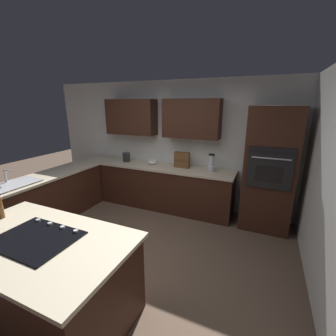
{
  "coord_description": "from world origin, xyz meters",
  "views": [
    {
      "loc": [
        -1.75,
        2.32,
        2.14
      ],
      "look_at": [
        -0.3,
        -0.99,
        1.1
      ],
      "focal_mm": 24.08,
      "sensor_mm": 36.0,
      "label": 1
    }
  ],
  "objects_px": {
    "wall_oven": "(269,170)",
    "mixing_bowl": "(152,162)",
    "sink_unit": "(14,184)",
    "kettle": "(126,157)",
    "blender": "(211,164)",
    "spice_rack": "(182,160)",
    "cooktop": "(37,238)",
    "oil_bottle": "(0,207)"
  },
  "relations": [
    {
      "from": "wall_oven",
      "to": "oil_bottle",
      "type": "height_order",
      "value": "wall_oven"
    },
    {
      "from": "sink_unit",
      "to": "kettle",
      "type": "bearing_deg",
      "value": -111.38
    },
    {
      "from": "wall_oven",
      "to": "kettle",
      "type": "relative_size",
      "value": 10.68
    },
    {
      "from": "spice_rack",
      "to": "kettle",
      "type": "distance_m",
      "value": 1.3
    },
    {
      "from": "cooktop",
      "to": "oil_bottle",
      "type": "height_order",
      "value": "oil_bottle"
    },
    {
      "from": "mixing_bowl",
      "to": "oil_bottle",
      "type": "xyz_separation_m",
      "value": [
        0.48,
        2.74,
        0.08
      ]
    },
    {
      "from": "spice_rack",
      "to": "blender",
      "type": "bearing_deg",
      "value": 176.77
    },
    {
      "from": "cooktop",
      "to": "oil_bottle",
      "type": "distance_m",
      "value": 0.76
    },
    {
      "from": "cooktop",
      "to": "blender",
      "type": "relative_size",
      "value": 2.24
    },
    {
      "from": "oil_bottle",
      "to": "kettle",
      "type": "bearing_deg",
      "value": -86.46
    },
    {
      "from": "sink_unit",
      "to": "blender",
      "type": "relative_size",
      "value": 2.07
    },
    {
      "from": "mixing_bowl",
      "to": "spice_rack",
      "type": "distance_m",
      "value": 0.66
    },
    {
      "from": "cooktop",
      "to": "blender",
      "type": "bearing_deg",
      "value": -109.14
    },
    {
      "from": "mixing_bowl",
      "to": "kettle",
      "type": "bearing_deg",
      "value": 0.0
    },
    {
      "from": "sink_unit",
      "to": "cooktop",
      "type": "distance_m",
      "value": 1.9
    },
    {
      "from": "blender",
      "to": "oil_bottle",
      "type": "distance_m",
      "value": 3.24
    },
    {
      "from": "sink_unit",
      "to": "blender",
      "type": "xyz_separation_m",
      "value": [
        -2.68,
        -1.99,
        0.13
      ]
    },
    {
      "from": "cooktop",
      "to": "kettle",
      "type": "bearing_deg",
      "value": -72.53
    },
    {
      "from": "blender",
      "to": "mixing_bowl",
      "type": "distance_m",
      "value": 1.25
    },
    {
      "from": "wall_oven",
      "to": "spice_rack",
      "type": "bearing_deg",
      "value": -3.01
    },
    {
      "from": "wall_oven",
      "to": "mixing_bowl",
      "type": "relative_size",
      "value": 10.79
    },
    {
      "from": "sink_unit",
      "to": "mixing_bowl",
      "type": "bearing_deg",
      "value": -125.69
    },
    {
      "from": "mixing_bowl",
      "to": "blender",
      "type": "bearing_deg",
      "value": 180.0
    },
    {
      "from": "kettle",
      "to": "oil_bottle",
      "type": "bearing_deg",
      "value": 93.54
    },
    {
      "from": "cooktop",
      "to": "kettle",
      "type": "height_order",
      "value": "kettle"
    },
    {
      "from": "sink_unit",
      "to": "kettle",
      "type": "height_order",
      "value": "sink_unit"
    },
    {
      "from": "sink_unit",
      "to": "oil_bottle",
      "type": "height_order",
      "value": "oil_bottle"
    },
    {
      "from": "mixing_bowl",
      "to": "spice_rack",
      "type": "height_order",
      "value": "spice_rack"
    },
    {
      "from": "blender",
      "to": "oil_bottle",
      "type": "relative_size",
      "value": 1.07
    },
    {
      "from": "spice_rack",
      "to": "kettle",
      "type": "height_order",
      "value": "spice_rack"
    },
    {
      "from": "wall_oven",
      "to": "blender",
      "type": "distance_m",
      "value": 1.0
    },
    {
      "from": "blender",
      "to": "spice_rack",
      "type": "height_order",
      "value": "blender"
    },
    {
      "from": "spice_rack",
      "to": "oil_bottle",
      "type": "bearing_deg",
      "value": 67.85
    },
    {
      "from": "cooktop",
      "to": "wall_oven",
      "type": "bearing_deg",
      "value": -125.29
    },
    {
      "from": "mixing_bowl",
      "to": "wall_oven",
      "type": "bearing_deg",
      "value": 178.72
    },
    {
      "from": "blender",
      "to": "kettle",
      "type": "bearing_deg",
      "value": 0.0
    },
    {
      "from": "cooktop",
      "to": "spice_rack",
      "type": "bearing_deg",
      "value": -97.77
    },
    {
      "from": "mixing_bowl",
      "to": "spice_rack",
      "type": "xyz_separation_m",
      "value": [
        -0.65,
        -0.03,
        0.1
      ]
    },
    {
      "from": "wall_oven",
      "to": "oil_bottle",
      "type": "xyz_separation_m",
      "value": [
        2.73,
        2.69,
        -0.03
      ]
    },
    {
      "from": "spice_rack",
      "to": "oil_bottle",
      "type": "height_order",
      "value": "oil_bottle"
    },
    {
      "from": "wall_oven",
      "to": "cooktop",
      "type": "distance_m",
      "value": 3.46
    },
    {
      "from": "cooktop",
      "to": "mixing_bowl",
      "type": "height_order",
      "value": "mixing_bowl"
    }
  ]
}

